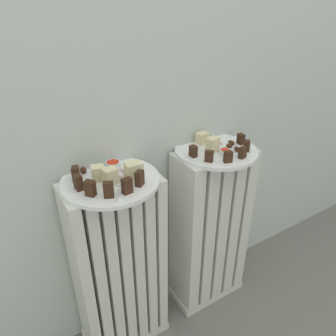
# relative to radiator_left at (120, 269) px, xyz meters

# --- Properties ---
(radiator_left) EXTENTS (0.30, 0.16, 0.68)m
(radiator_left) POSITION_rel_radiator_left_xyz_m (0.00, 0.00, 0.00)
(radiator_left) COLOR silver
(radiator_left) RESTS_ON ground_plane
(radiator_right) EXTENTS (0.30, 0.16, 0.68)m
(radiator_right) POSITION_rel_radiator_left_xyz_m (0.39, 0.00, 0.00)
(radiator_right) COLOR silver
(radiator_right) RESTS_ON ground_plane
(plate_left) EXTENTS (0.28, 0.28, 0.01)m
(plate_left) POSITION_rel_radiator_left_xyz_m (-0.00, 0.00, 0.35)
(plate_left) COLOR white
(plate_left) RESTS_ON radiator_left
(plate_right) EXTENTS (0.28, 0.28, 0.01)m
(plate_right) POSITION_rel_radiator_left_xyz_m (0.39, 0.00, 0.35)
(plate_right) COLOR white
(plate_right) RESTS_ON radiator_right
(dark_cake_slice_left_0) EXTENTS (0.03, 0.03, 0.04)m
(dark_cake_slice_left_0) POSITION_rel_radiator_left_xyz_m (-0.09, 0.04, 0.38)
(dark_cake_slice_left_0) COLOR #382114
(dark_cake_slice_left_0) RESTS_ON plate_left
(dark_cake_slice_left_1) EXTENTS (0.02, 0.03, 0.04)m
(dark_cake_slice_left_1) POSITION_rel_radiator_left_xyz_m (-0.09, -0.01, 0.38)
(dark_cake_slice_left_1) COLOR #382114
(dark_cake_slice_left_1) RESTS_ON plate_left
(dark_cake_slice_left_2) EXTENTS (0.03, 0.03, 0.04)m
(dark_cake_slice_left_2) POSITION_rel_radiator_left_xyz_m (-0.08, -0.05, 0.38)
(dark_cake_slice_left_2) COLOR #382114
(dark_cake_slice_left_2) RESTS_ON plate_left
(dark_cake_slice_left_3) EXTENTS (0.03, 0.03, 0.04)m
(dark_cake_slice_left_3) POSITION_rel_radiator_left_xyz_m (-0.04, -0.09, 0.38)
(dark_cake_slice_left_3) COLOR #382114
(dark_cake_slice_left_3) RESTS_ON plate_left
(dark_cake_slice_left_4) EXTENTS (0.03, 0.02, 0.04)m
(dark_cake_slice_left_4) POSITION_rel_radiator_left_xyz_m (0.01, -0.09, 0.38)
(dark_cake_slice_left_4) COLOR #382114
(dark_cake_slice_left_4) RESTS_ON plate_left
(dark_cake_slice_left_5) EXTENTS (0.03, 0.03, 0.04)m
(dark_cake_slice_left_5) POSITION_rel_radiator_left_xyz_m (0.06, -0.08, 0.38)
(dark_cake_slice_left_5) COLOR #382114
(dark_cake_slice_left_5) RESTS_ON plate_left
(marble_cake_slice_left_0) EXTENTS (0.05, 0.04, 0.05)m
(marble_cake_slice_left_0) POSITION_rel_radiator_left_xyz_m (0.06, -0.03, 0.38)
(marble_cake_slice_left_0) COLOR beige
(marble_cake_slice_left_0) RESTS_ON plate_left
(marble_cake_slice_left_1) EXTENTS (0.04, 0.03, 0.05)m
(marble_cake_slice_left_1) POSITION_rel_radiator_left_xyz_m (-0.01, -0.03, 0.38)
(marble_cake_slice_left_1) COLOR beige
(marble_cake_slice_left_1) RESTS_ON plate_left
(marble_cake_slice_left_2) EXTENTS (0.04, 0.04, 0.04)m
(marble_cake_slice_left_2) POSITION_rel_radiator_left_xyz_m (-0.03, 0.01, 0.38)
(marble_cake_slice_left_2) COLOR beige
(marble_cake_slice_left_2) RESTS_ON plate_left
(turkish_delight_left_0) EXTENTS (0.02, 0.02, 0.02)m
(turkish_delight_left_0) POSITION_rel_radiator_left_xyz_m (0.05, 0.01, 0.36)
(turkish_delight_left_0) COLOR white
(turkish_delight_left_0) RESTS_ON plate_left
(turkish_delight_left_1) EXTENTS (0.03, 0.03, 0.03)m
(turkish_delight_left_1) POSITION_rel_radiator_left_xyz_m (0.01, 0.01, 0.37)
(turkish_delight_left_1) COLOR white
(turkish_delight_left_1) RESTS_ON plate_left
(turkish_delight_left_2) EXTENTS (0.02, 0.02, 0.02)m
(turkish_delight_left_2) POSITION_rel_radiator_left_xyz_m (0.02, -0.02, 0.36)
(turkish_delight_left_2) COLOR white
(turkish_delight_left_2) RESTS_ON plate_left
(medjool_date_left_0) EXTENTS (0.02, 0.03, 0.02)m
(medjool_date_left_0) POSITION_rel_radiator_left_xyz_m (-0.06, -0.01, 0.36)
(medjool_date_left_0) COLOR #3D1E0F
(medjool_date_left_0) RESTS_ON plate_left
(medjool_date_left_1) EXTENTS (0.03, 0.03, 0.01)m
(medjool_date_left_1) POSITION_rel_radiator_left_xyz_m (-0.01, 0.05, 0.36)
(medjool_date_left_1) COLOR #3D1E0F
(medjool_date_left_1) RESTS_ON plate_left
(medjool_date_left_2) EXTENTS (0.02, 0.03, 0.02)m
(medjool_date_left_2) POSITION_rel_radiator_left_xyz_m (-0.05, 0.07, 0.36)
(medjool_date_left_2) COLOR #3D1E0F
(medjool_date_left_2) RESTS_ON plate_left
(jam_bowl_left) EXTENTS (0.05, 0.05, 0.02)m
(jam_bowl_left) POSITION_rel_radiator_left_xyz_m (0.03, 0.05, 0.37)
(jam_bowl_left) COLOR white
(jam_bowl_left) RESTS_ON plate_left
(dark_cake_slice_right_0) EXTENTS (0.02, 0.03, 0.04)m
(dark_cake_slice_right_0) POSITION_rel_radiator_left_xyz_m (0.29, -0.01, 0.37)
(dark_cake_slice_right_0) COLOR #382114
(dark_cake_slice_right_0) RESTS_ON plate_right
(dark_cake_slice_right_1) EXTENTS (0.03, 0.03, 0.04)m
(dark_cake_slice_right_1) POSITION_rel_radiator_left_xyz_m (0.31, -0.06, 0.37)
(dark_cake_slice_right_1) COLOR #382114
(dark_cake_slice_right_1) RESTS_ON plate_right
(dark_cake_slice_right_2) EXTENTS (0.03, 0.02, 0.04)m
(dark_cake_slice_right_2) POSITION_rel_radiator_left_xyz_m (0.35, -0.10, 0.37)
(dark_cake_slice_right_2) COLOR #382114
(dark_cake_slice_right_2) RESTS_ON plate_right
(dark_cake_slice_right_3) EXTENTS (0.03, 0.02, 0.04)m
(dark_cake_slice_right_3) POSITION_rel_radiator_left_xyz_m (0.41, -0.10, 0.37)
(dark_cake_slice_right_3) COLOR #382114
(dark_cake_slice_right_3) RESTS_ON plate_right
(dark_cake_slice_right_4) EXTENTS (0.03, 0.03, 0.04)m
(dark_cake_slice_right_4) POSITION_rel_radiator_left_xyz_m (0.46, -0.07, 0.37)
(dark_cake_slice_right_4) COLOR #382114
(dark_cake_slice_right_4) RESTS_ON plate_right
(dark_cake_slice_right_5) EXTENTS (0.02, 0.03, 0.04)m
(dark_cake_slice_right_5) POSITION_rel_radiator_left_xyz_m (0.49, -0.01, 0.37)
(dark_cake_slice_right_5) COLOR #382114
(dark_cake_slice_right_5) RESTS_ON plate_right
(marble_cake_slice_right_0) EXTENTS (0.04, 0.04, 0.04)m
(marble_cake_slice_right_0) POSITION_rel_radiator_left_xyz_m (0.37, 0.06, 0.37)
(marble_cake_slice_right_0) COLOR beige
(marble_cake_slice_right_0) RESTS_ON plate_right
(marble_cake_slice_right_1) EXTENTS (0.05, 0.04, 0.05)m
(marble_cake_slice_right_1) POSITION_rel_radiator_left_xyz_m (0.36, -0.01, 0.38)
(marble_cake_slice_right_1) COLOR beige
(marble_cake_slice_right_1) RESTS_ON plate_right
(turkish_delight_right_0) EXTENTS (0.03, 0.03, 0.03)m
(turkish_delight_right_0) POSITION_rel_radiator_left_xyz_m (0.40, 0.01, 0.37)
(turkish_delight_right_0) COLOR white
(turkish_delight_right_0) RESTS_ON plate_right
(turkish_delight_right_1) EXTENTS (0.02, 0.02, 0.02)m
(turkish_delight_right_1) POSITION_rel_radiator_left_xyz_m (0.39, -0.02, 0.36)
(turkish_delight_right_1) COLOR white
(turkish_delight_right_1) RESTS_ON plate_right
(medjool_date_right_0) EXTENTS (0.02, 0.03, 0.02)m
(medjool_date_right_0) POSITION_rel_radiator_left_xyz_m (0.45, -0.00, 0.36)
(medjool_date_right_0) COLOR #3D1E0F
(medjool_date_right_0) RESTS_ON plate_right
(medjool_date_right_1) EXTENTS (0.02, 0.03, 0.02)m
(medjool_date_right_1) POSITION_rel_radiator_left_xyz_m (0.43, -0.05, 0.36)
(medjool_date_right_1) COLOR #3D1E0F
(medjool_date_right_1) RESTS_ON plate_right
(medjool_date_right_2) EXTENTS (0.03, 0.02, 0.02)m
(medjool_date_right_2) POSITION_rel_radiator_left_xyz_m (0.32, 0.04, 0.36)
(medjool_date_right_2) COLOR #3D1E0F
(medjool_date_right_2) RESTS_ON plate_right
(medjool_date_right_3) EXTENTS (0.03, 0.02, 0.02)m
(medjool_date_right_3) POSITION_rel_radiator_left_xyz_m (0.43, -0.02, 0.36)
(medjool_date_right_3) COLOR #3D1E0F
(medjool_date_right_3) RESTS_ON plate_right
(jam_bowl_right) EXTENTS (0.04, 0.04, 0.02)m
(jam_bowl_right) POSITION_rel_radiator_left_xyz_m (0.38, -0.05, 0.37)
(jam_bowl_right) COLOR white
(jam_bowl_right) RESTS_ON plate_right
(fork) EXTENTS (0.06, 0.09, 0.00)m
(fork) POSITION_rel_radiator_left_xyz_m (-0.00, -0.07, 0.36)
(fork) COLOR silver
(fork) RESTS_ON plate_left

